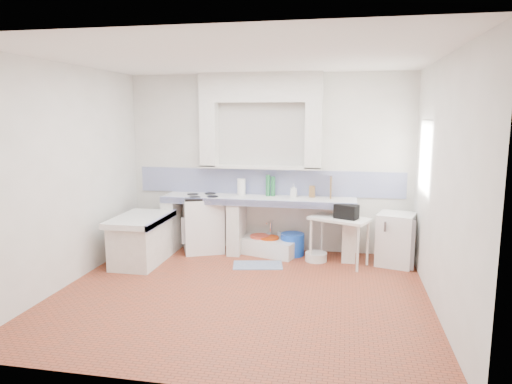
% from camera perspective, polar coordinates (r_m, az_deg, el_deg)
% --- Properties ---
extents(floor, '(4.50, 4.50, 0.00)m').
position_cam_1_polar(floor, '(5.84, -1.90, -12.34)').
color(floor, '#9C4228').
rests_on(floor, ground).
extents(ceiling, '(4.50, 4.50, 0.00)m').
position_cam_1_polar(ceiling, '(5.45, -2.07, 16.12)').
color(ceiling, white).
rests_on(ceiling, ground).
extents(wall_back, '(4.50, 0.00, 4.50)m').
position_cam_1_polar(wall_back, '(7.42, 1.47, 3.54)').
color(wall_back, white).
rests_on(wall_back, ground).
extents(wall_front, '(4.50, 0.00, 4.50)m').
position_cam_1_polar(wall_front, '(3.58, -9.14, -3.05)').
color(wall_front, white).
rests_on(wall_front, ground).
extents(wall_left, '(0.00, 4.50, 4.50)m').
position_cam_1_polar(wall_left, '(6.36, -22.16, 1.84)').
color(wall_left, white).
rests_on(wall_left, ground).
extents(wall_right, '(0.00, 4.50, 4.50)m').
position_cam_1_polar(wall_right, '(5.44, 21.81, 0.67)').
color(wall_right, white).
rests_on(wall_right, ground).
extents(alcove_mass, '(1.90, 0.25, 0.45)m').
position_cam_1_polar(alcove_mass, '(7.29, 0.54, 12.68)').
color(alcove_mass, white).
rests_on(alcove_mass, ground).
extents(window_frame, '(0.35, 0.86, 1.06)m').
position_cam_1_polar(window_frame, '(6.62, 21.49, 3.90)').
color(window_frame, '#3A2612').
rests_on(window_frame, ground).
extents(lace_valance, '(0.01, 0.84, 0.24)m').
position_cam_1_polar(lace_valance, '(6.57, 20.44, 7.25)').
color(lace_valance, white).
rests_on(lace_valance, ground).
extents(counter_slab, '(3.00, 0.60, 0.08)m').
position_cam_1_polar(counter_slab, '(7.22, 0.27, -0.95)').
color(counter_slab, white).
rests_on(counter_slab, ground).
extents(counter_lip, '(3.00, 0.04, 0.10)m').
position_cam_1_polar(counter_lip, '(6.95, -0.15, -1.36)').
color(counter_lip, navy).
rests_on(counter_lip, ground).
extents(counter_pier_left, '(0.20, 0.55, 0.82)m').
position_cam_1_polar(counter_pier_left, '(7.69, -10.06, -3.88)').
color(counter_pier_left, white).
rests_on(counter_pier_left, ground).
extents(counter_pier_mid, '(0.20, 0.55, 0.82)m').
position_cam_1_polar(counter_pier_mid, '(7.39, -2.41, -4.29)').
color(counter_pier_mid, white).
rests_on(counter_pier_mid, ground).
extents(counter_pier_right, '(0.20, 0.55, 0.82)m').
position_cam_1_polar(counter_pier_right, '(7.20, 11.33, -4.84)').
color(counter_pier_right, white).
rests_on(counter_pier_right, ground).
extents(peninsula_top, '(0.70, 1.10, 0.08)m').
position_cam_1_polar(peninsula_top, '(7.00, -13.98, -3.25)').
color(peninsula_top, white).
rests_on(peninsula_top, ground).
extents(peninsula_base, '(0.60, 1.00, 0.62)m').
position_cam_1_polar(peninsula_base, '(7.08, -13.87, -6.02)').
color(peninsula_base, white).
rests_on(peninsula_base, ground).
extents(peninsula_lip, '(0.04, 1.10, 0.10)m').
position_cam_1_polar(peninsula_lip, '(6.87, -11.48, -3.40)').
color(peninsula_lip, navy).
rests_on(peninsula_lip, ground).
extents(backsplash, '(4.27, 0.03, 0.40)m').
position_cam_1_polar(backsplash, '(7.44, 1.44, 1.23)').
color(backsplash, navy).
rests_on(backsplash, ground).
extents(stove, '(0.80, 0.79, 0.87)m').
position_cam_1_polar(stove, '(7.50, -6.50, -3.96)').
color(stove, white).
rests_on(stove, ground).
extents(sink, '(1.03, 0.76, 0.22)m').
position_cam_1_polar(sink, '(7.37, 1.58, -6.73)').
color(sink, white).
rests_on(sink, ground).
extents(side_table, '(0.95, 0.76, 0.04)m').
position_cam_1_polar(side_table, '(6.93, 10.13, -5.91)').
color(side_table, white).
rests_on(side_table, ground).
extents(fridge, '(0.61, 0.61, 0.76)m').
position_cam_1_polar(fridge, '(7.08, 16.72, -5.56)').
color(fridge, white).
rests_on(fridge, ground).
extents(bucket_red, '(0.34, 0.34, 0.29)m').
position_cam_1_polar(bucket_red, '(7.41, 0.47, -6.38)').
color(bucket_red, '#CE452F').
rests_on(bucket_red, ground).
extents(bucket_orange, '(0.38, 0.38, 0.28)m').
position_cam_1_polar(bucket_orange, '(7.34, 1.63, -6.56)').
color(bucket_orange, '#C83A07').
rests_on(bucket_orange, ground).
extents(bucket_blue, '(0.37, 0.37, 0.34)m').
position_cam_1_polar(bucket_blue, '(7.31, 4.49, -6.40)').
color(bucket_blue, blue).
rests_on(bucket_blue, ground).
extents(basin_white, '(0.40, 0.40, 0.13)m').
position_cam_1_polar(basin_white, '(7.09, 7.37, -7.87)').
color(basin_white, white).
rests_on(basin_white, ground).
extents(water_bottle_a, '(0.10, 0.10, 0.30)m').
position_cam_1_polar(water_bottle_a, '(7.50, 1.56, -6.14)').
color(water_bottle_a, silver).
rests_on(water_bottle_a, ground).
extents(water_bottle_b, '(0.09, 0.09, 0.32)m').
position_cam_1_polar(water_bottle_b, '(7.47, 2.91, -6.10)').
color(water_bottle_b, silver).
rests_on(water_bottle_b, ground).
extents(black_bag, '(0.37, 0.30, 0.20)m').
position_cam_1_polar(black_bag, '(6.78, 11.02, -2.37)').
color(black_bag, black).
rests_on(black_bag, side_table).
extents(green_bottle_a, '(0.09, 0.09, 0.33)m').
position_cam_1_polar(green_bottle_a, '(7.31, 1.48, 0.81)').
color(green_bottle_a, '#226D3C').
rests_on(green_bottle_a, counter_slab).
extents(green_bottle_b, '(0.08, 0.08, 0.31)m').
position_cam_1_polar(green_bottle_b, '(7.30, 2.10, 0.71)').
color(green_bottle_b, '#226D3C').
rests_on(green_bottle_b, counter_slab).
extents(knife_block, '(0.10, 0.08, 0.18)m').
position_cam_1_polar(knife_block, '(7.25, 6.87, 0.05)').
color(knife_block, brown).
rests_on(knife_block, counter_slab).
extents(cutting_board, '(0.03, 0.24, 0.32)m').
position_cam_1_polar(cutting_board, '(7.22, 9.14, 0.55)').
color(cutting_board, brown).
rests_on(cutting_board, counter_slab).
extents(paper_towel, '(0.16, 0.16, 0.26)m').
position_cam_1_polar(paper_towel, '(7.40, -1.80, 0.63)').
color(paper_towel, white).
rests_on(paper_towel, counter_slab).
extents(soap_bottle, '(0.09, 0.10, 0.21)m').
position_cam_1_polar(soap_bottle, '(7.21, 4.62, 0.15)').
color(soap_bottle, white).
rests_on(soap_bottle, counter_slab).
extents(rug, '(0.77, 0.53, 0.01)m').
position_cam_1_polar(rug, '(6.84, 0.22, -8.95)').
color(rug, '#3D5996').
rests_on(rug, ground).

